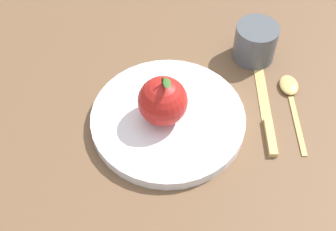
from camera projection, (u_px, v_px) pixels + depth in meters
The scene contains 6 objects.
ground_plane at pixel (179, 124), 0.78m from camera, with size 2.40×2.40×0.00m, color brown.
dinner_plate at pixel (168, 118), 0.77m from camera, with size 0.26×0.26×0.02m.
apple at pixel (163, 101), 0.73m from camera, with size 0.08×0.08×0.10m.
cup at pixel (256, 41), 0.85m from camera, with size 0.08×0.08×0.07m.
knife at pixel (266, 115), 0.79m from camera, with size 0.16×0.16×0.01m.
spoon at pixel (291, 93), 0.82m from camera, with size 0.14×0.13×0.01m.
Camera 1 is at (0.32, -0.33, 0.63)m, focal length 48.43 mm.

